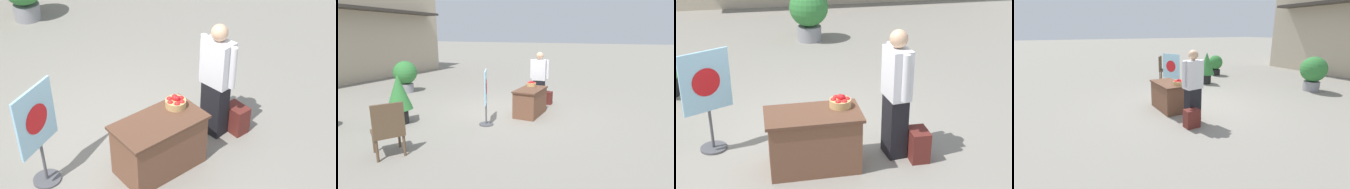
# 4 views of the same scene
# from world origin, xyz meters

# --- Properties ---
(ground_plane) EXTENTS (120.00, 120.00, 0.00)m
(ground_plane) POSITION_xyz_m (0.00, 0.00, 0.00)
(ground_plane) COLOR gray
(display_table) EXTENTS (1.19, 0.65, 0.76)m
(display_table) POSITION_xyz_m (-0.02, -0.70, 0.38)
(display_table) COLOR brown
(display_table) RESTS_ON ground_plane
(apple_basket) EXTENTS (0.27, 0.27, 0.16)m
(apple_basket) POSITION_xyz_m (0.35, -0.59, 0.83)
(apple_basket) COLOR tan
(apple_basket) RESTS_ON display_table
(person_visitor) EXTENTS (0.30, 0.61, 1.72)m
(person_visitor) POSITION_xyz_m (1.07, -0.58, 0.88)
(person_visitor) COLOR black
(person_visitor) RESTS_ON ground_plane
(backpack) EXTENTS (0.24, 0.34, 0.42)m
(backpack) POSITION_xyz_m (1.34, -0.77, 0.21)
(backpack) COLOR maroon
(backpack) RESTS_ON ground_plane
(poster_board) EXTENTS (0.62, 0.36, 1.40)m
(poster_board) POSITION_xyz_m (-1.31, 0.01, 0.79)
(poster_board) COLOR #4C4C51
(poster_board) RESTS_ON ground_plane
(potted_plant_near_left) EXTENTS (0.90, 0.90, 1.25)m
(potted_plant_near_left) POSITION_xyz_m (0.62, 4.79, 0.72)
(potted_plant_near_left) COLOR gray
(potted_plant_near_left) RESTS_ON ground_plane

